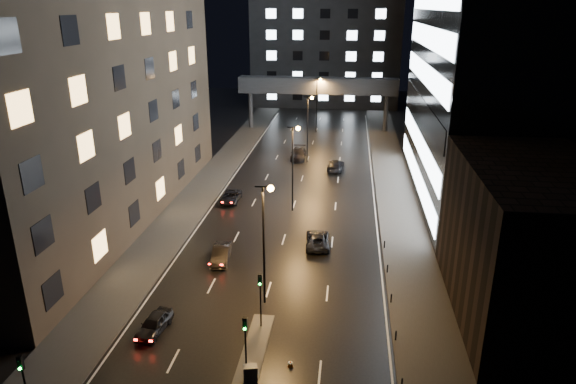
{
  "coord_description": "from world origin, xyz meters",
  "views": [
    {
      "loc": [
        6.26,
        -27.69,
        22.82
      ],
      "look_at": [
        0.03,
        23.4,
        4.0
      ],
      "focal_mm": 32.0,
      "sensor_mm": 36.0,
      "label": 1
    }
  ],
  "objects_px": {
    "car_away_a": "(154,324)",
    "car_toward_b": "(336,165)",
    "car_away_b": "(221,254)",
    "utility_cabinet": "(250,375)",
    "car_away_d": "(299,154)",
    "car_toward_a": "(318,240)",
    "car_away_c": "(231,197)"
  },
  "relations": [
    {
      "from": "car_away_a",
      "to": "utility_cabinet",
      "type": "relative_size",
      "value": 2.91
    },
    {
      "from": "car_away_b",
      "to": "car_toward_b",
      "type": "bearing_deg",
      "value": 65.56
    },
    {
      "from": "car_away_a",
      "to": "car_toward_b",
      "type": "distance_m",
      "value": 43.02
    },
    {
      "from": "car_away_c",
      "to": "car_toward_a",
      "type": "bearing_deg",
      "value": -44.39
    },
    {
      "from": "car_away_d",
      "to": "car_toward_a",
      "type": "bearing_deg",
      "value": -82.11
    },
    {
      "from": "car_away_c",
      "to": "utility_cabinet",
      "type": "distance_m",
      "value": 32.76
    },
    {
      "from": "car_away_b",
      "to": "utility_cabinet",
      "type": "distance_m",
      "value": 17.38
    },
    {
      "from": "utility_cabinet",
      "to": "car_toward_a",
      "type": "bearing_deg",
      "value": 67.77
    },
    {
      "from": "car_away_d",
      "to": "car_toward_a",
      "type": "xyz_separation_m",
      "value": [
        5.06,
        -30.71,
        -0.12
      ]
    },
    {
      "from": "car_away_b",
      "to": "car_away_c",
      "type": "height_order",
      "value": "car_away_b"
    },
    {
      "from": "car_away_b",
      "to": "car_away_d",
      "type": "height_order",
      "value": "car_away_d"
    },
    {
      "from": "car_toward_a",
      "to": "car_toward_b",
      "type": "bearing_deg",
      "value": -96.14
    },
    {
      "from": "car_away_d",
      "to": "car_away_c",
      "type": "bearing_deg",
      "value": -109.29
    },
    {
      "from": "car_away_c",
      "to": "car_away_d",
      "type": "bearing_deg",
      "value": 71.63
    },
    {
      "from": "car_toward_b",
      "to": "car_away_d",
      "type": "bearing_deg",
      "value": -36.52
    },
    {
      "from": "utility_cabinet",
      "to": "car_away_d",
      "type": "bearing_deg",
      "value": 78.11
    },
    {
      "from": "car_away_a",
      "to": "utility_cabinet",
      "type": "height_order",
      "value": "utility_cabinet"
    },
    {
      "from": "car_away_b",
      "to": "car_away_d",
      "type": "distance_m",
      "value": 35.25
    },
    {
      "from": "car_away_c",
      "to": "car_toward_a",
      "type": "distance_m",
      "value": 15.82
    },
    {
      "from": "car_away_a",
      "to": "car_toward_a",
      "type": "height_order",
      "value": "car_toward_a"
    },
    {
      "from": "car_away_a",
      "to": "car_away_c",
      "type": "xyz_separation_m",
      "value": [
        -0.39,
        26.84,
        -0.03
      ]
    },
    {
      "from": "car_away_a",
      "to": "car_away_d",
      "type": "xyz_separation_m",
      "value": [
        5.96,
        46.59,
        0.15
      ]
    },
    {
      "from": "car_away_c",
      "to": "car_toward_b",
      "type": "height_order",
      "value": "car_toward_b"
    },
    {
      "from": "car_toward_a",
      "to": "utility_cabinet",
      "type": "distance_m",
      "value": 20.86
    },
    {
      "from": "car_away_b",
      "to": "utility_cabinet",
      "type": "height_order",
      "value": "utility_cabinet"
    },
    {
      "from": "car_toward_b",
      "to": "car_toward_a",
      "type": "bearing_deg",
      "value": 92.53
    },
    {
      "from": "car_toward_a",
      "to": "utility_cabinet",
      "type": "relative_size",
      "value": 3.69
    },
    {
      "from": "car_away_a",
      "to": "car_toward_b",
      "type": "height_order",
      "value": "car_toward_b"
    },
    {
      "from": "car_toward_a",
      "to": "car_toward_b",
      "type": "relative_size",
      "value": 0.94
    },
    {
      "from": "car_away_d",
      "to": "car_away_b",
      "type": "bearing_deg",
      "value": -97.58
    },
    {
      "from": "car_away_d",
      "to": "car_toward_a",
      "type": "distance_m",
      "value": 31.13
    },
    {
      "from": "car_away_a",
      "to": "car_away_c",
      "type": "height_order",
      "value": "car_away_a"
    }
  ]
}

